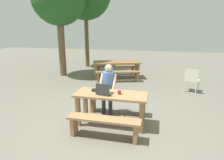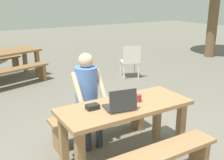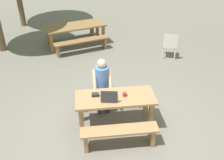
{
  "view_description": "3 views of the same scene",
  "coord_description": "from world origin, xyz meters",
  "px_view_note": "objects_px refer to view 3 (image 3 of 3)",
  "views": [
    {
      "loc": [
        1.03,
        -4.19,
        2.23
      ],
      "look_at": [
        -0.04,
        0.25,
        1.01
      ],
      "focal_mm": 32.19,
      "sensor_mm": 36.0,
      "label": 1
    },
    {
      "loc": [
        -1.71,
        -2.54,
        2.02
      ],
      "look_at": [
        -0.04,
        0.25,
        1.01
      ],
      "focal_mm": 43.71,
      "sensor_mm": 36.0,
      "label": 2
    },
    {
      "loc": [
        -0.59,
        -4.25,
        3.88
      ],
      "look_at": [
        -0.04,
        0.25,
        1.01
      ],
      "focal_mm": 41.49,
      "sensor_mm": 36.0,
      "label": 3
    }
  ],
  "objects_px": {
    "laptop": "(109,97)",
    "coffee_mug": "(125,94)",
    "small_pouch": "(95,95)",
    "plastic_chair": "(170,45)",
    "person_seated": "(102,82)",
    "picnic_table_front": "(115,102)",
    "picnic_table_mid": "(75,28)"
  },
  "relations": [
    {
      "from": "laptop",
      "to": "coffee_mug",
      "type": "height_order",
      "value": "laptop"
    },
    {
      "from": "small_pouch",
      "to": "plastic_chair",
      "type": "xyz_separation_m",
      "value": [
        2.55,
        2.91,
        -0.34
      ]
    },
    {
      "from": "coffee_mug",
      "to": "person_seated",
      "type": "relative_size",
      "value": 0.07
    },
    {
      "from": "picnic_table_front",
      "to": "coffee_mug",
      "type": "distance_m",
      "value": 0.26
    },
    {
      "from": "small_pouch",
      "to": "person_seated",
      "type": "xyz_separation_m",
      "value": [
        0.19,
        0.51,
        -0.03
      ]
    },
    {
      "from": "small_pouch",
      "to": "picnic_table_front",
      "type": "bearing_deg",
      "value": -10.94
    },
    {
      "from": "coffee_mug",
      "to": "small_pouch",
      "type": "bearing_deg",
      "value": 172.33
    },
    {
      "from": "picnic_table_front",
      "to": "person_seated",
      "type": "height_order",
      "value": "person_seated"
    },
    {
      "from": "coffee_mug",
      "to": "plastic_chair",
      "type": "height_order",
      "value": "coffee_mug"
    },
    {
      "from": "laptop",
      "to": "picnic_table_front",
      "type": "bearing_deg",
      "value": -134.66
    },
    {
      "from": "laptop",
      "to": "plastic_chair",
      "type": "height_order",
      "value": "laptop"
    },
    {
      "from": "coffee_mug",
      "to": "picnic_table_mid",
      "type": "xyz_separation_m",
      "value": [
        -1.01,
        4.35,
        -0.18
      ]
    },
    {
      "from": "plastic_chair",
      "to": "coffee_mug",
      "type": "bearing_deg",
      "value": 76.29
    },
    {
      "from": "picnic_table_front",
      "to": "picnic_table_mid",
      "type": "height_order",
      "value": "picnic_table_front"
    },
    {
      "from": "picnic_table_front",
      "to": "plastic_chair",
      "type": "relative_size",
      "value": 1.95
    },
    {
      "from": "person_seated",
      "to": "small_pouch",
      "type": "bearing_deg",
      "value": -110.05
    },
    {
      "from": "laptop",
      "to": "picnic_table_mid",
      "type": "height_order",
      "value": "laptop"
    },
    {
      "from": "person_seated",
      "to": "picnic_table_front",
      "type": "bearing_deg",
      "value": -69.94
    },
    {
      "from": "small_pouch",
      "to": "coffee_mug",
      "type": "bearing_deg",
      "value": -7.67
    },
    {
      "from": "picnic_table_front",
      "to": "laptop",
      "type": "bearing_deg",
      "value": -143.77
    },
    {
      "from": "laptop",
      "to": "picnic_table_mid",
      "type": "xyz_separation_m",
      "value": [
        -0.68,
        4.45,
        -0.2
      ]
    },
    {
      "from": "small_pouch",
      "to": "person_seated",
      "type": "bearing_deg",
      "value": 69.95
    },
    {
      "from": "picnic_table_front",
      "to": "small_pouch",
      "type": "height_order",
      "value": "small_pouch"
    },
    {
      "from": "laptop",
      "to": "plastic_chair",
      "type": "distance_m",
      "value": 3.86
    },
    {
      "from": "coffee_mug",
      "to": "person_seated",
      "type": "distance_m",
      "value": 0.72
    },
    {
      "from": "picnic_table_mid",
      "to": "coffee_mug",
      "type": "bearing_deg",
      "value": -93.57
    },
    {
      "from": "coffee_mug",
      "to": "plastic_chair",
      "type": "distance_m",
      "value": 3.59
    },
    {
      "from": "person_seated",
      "to": "picnic_table_mid",
      "type": "xyz_separation_m",
      "value": [
        -0.6,
        3.75,
        -0.13
      ]
    },
    {
      "from": "picnic_table_front",
      "to": "picnic_table_mid",
      "type": "relative_size",
      "value": 0.75
    },
    {
      "from": "small_pouch",
      "to": "picnic_table_mid",
      "type": "distance_m",
      "value": 4.29
    },
    {
      "from": "laptop",
      "to": "coffee_mug",
      "type": "distance_m",
      "value": 0.34
    },
    {
      "from": "plastic_chair",
      "to": "laptop",
      "type": "bearing_deg",
      "value": 73.0
    }
  ]
}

